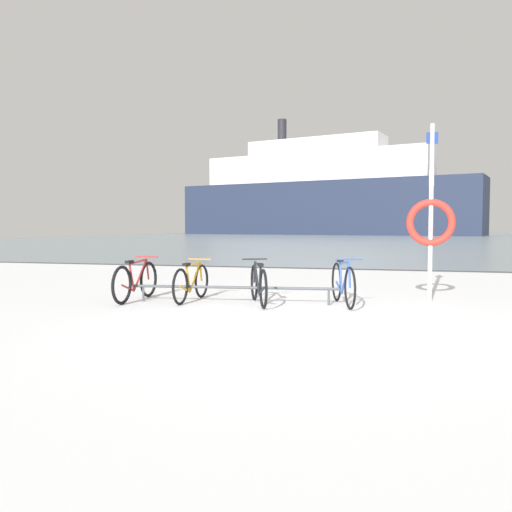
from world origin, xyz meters
The scene contains 8 objects.
ground centered at (0.00, 53.90, -0.04)m, with size 80.00×132.00×0.08m.
bike_rack centered at (-1.49, 1.89, 0.27)m, with size 3.67×0.49×0.31m.
bicycle_0 centered at (-3.31, 1.75, 0.36)m, with size 0.46×1.73×0.79m.
bicycle_1 centered at (-2.30, 1.94, 0.34)m, with size 0.46×1.63×0.75m.
bicycle_2 centered at (-1.03, 1.88, 0.35)m, with size 0.74×1.56×0.77m.
bicycle_3 centered at (0.40, 2.15, 0.38)m, with size 0.65×1.64×0.83m.
rescue_post centered at (1.87, 2.94, 1.48)m, with size 0.85×0.13×3.17m.
ferry_ship centered at (-11.04, 80.05, 6.42)m, with size 49.54×20.30×19.17m.
Camera 1 is at (1.32, -7.14, 1.36)m, focal length 37.78 mm.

